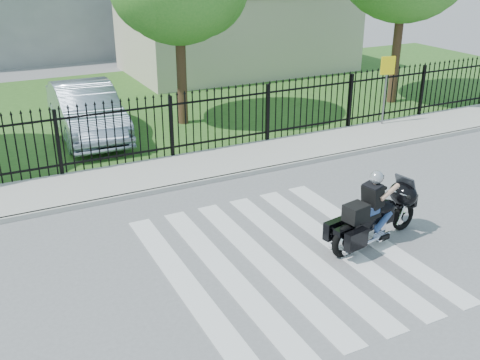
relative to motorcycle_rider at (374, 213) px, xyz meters
name	(u,v)px	position (x,y,z in m)	size (l,w,h in m)	color
ground	(284,259)	(-1.89, 0.25, -0.65)	(120.00, 120.00, 0.00)	slate
crosswalk	(284,258)	(-1.89, 0.25, -0.65)	(5.00, 5.50, 0.01)	silver
sidewalk	(186,169)	(-1.89, 5.25, -0.59)	(40.00, 2.00, 0.12)	#ADAAA3
curb	(201,182)	(-1.89, 4.25, -0.59)	(40.00, 0.12, 0.12)	#ADAAA3
grass_strip	(115,107)	(-1.89, 12.25, -0.64)	(40.00, 12.00, 0.02)	#2C541D
iron_fence	(171,128)	(-1.89, 6.25, 0.25)	(26.00, 0.04, 1.80)	black
building_low	(237,32)	(5.11, 16.25, 1.10)	(10.00, 6.00, 3.50)	beige
motorcycle_rider	(374,213)	(0.00, 0.00, 0.00)	(2.39, 1.07, 1.59)	black
parked_car	(87,111)	(-3.52, 9.29, 0.18)	(1.71, 4.92, 1.62)	#8B9BB0
traffic_sign	(387,76)	(5.23, 5.94, 1.03)	(0.47, 0.15, 2.18)	slate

